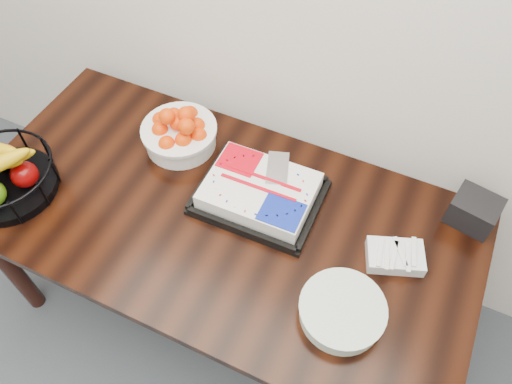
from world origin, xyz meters
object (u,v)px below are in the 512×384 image
at_px(table, 220,227).
at_px(cake_tray, 260,192).
at_px(fruit_basket, 3,175).
at_px(plate_stack, 342,311).
at_px(napkin_box, 474,211).
at_px(tangerine_bowl, 179,130).

bearing_deg(table, cake_tray, 49.06).
relative_size(cake_tray, fruit_basket, 1.19).
xyz_separation_m(table, plate_stack, (0.51, -0.17, 0.12)).
bearing_deg(napkin_box, table, -156.37).
xyz_separation_m(tangerine_bowl, fruit_basket, (-0.45, -0.45, 0.00)).
relative_size(fruit_basket, plate_stack, 1.39).
bearing_deg(table, tangerine_bowl, 140.76).
bearing_deg(plate_stack, fruit_basket, -177.87).
relative_size(table, cake_tray, 4.13).
xyz_separation_m(cake_tray, napkin_box, (0.70, 0.23, 0.01)).
distance_m(tangerine_bowl, fruit_basket, 0.64).
distance_m(tangerine_bowl, plate_stack, 0.90).
xyz_separation_m(plate_stack, napkin_box, (0.29, 0.52, 0.02)).
distance_m(table, fruit_basket, 0.79).
bearing_deg(fruit_basket, plate_stack, 2.13).
bearing_deg(tangerine_bowl, cake_tray, -16.10).
height_order(fruit_basket, plate_stack, fruit_basket).
relative_size(cake_tray, tangerine_bowl, 1.51).
bearing_deg(plate_stack, cake_tray, 144.25).
bearing_deg(fruit_basket, tangerine_bowl, 45.20).
bearing_deg(tangerine_bowl, plate_stack, -27.01).
bearing_deg(cake_tray, napkin_box, 18.27).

